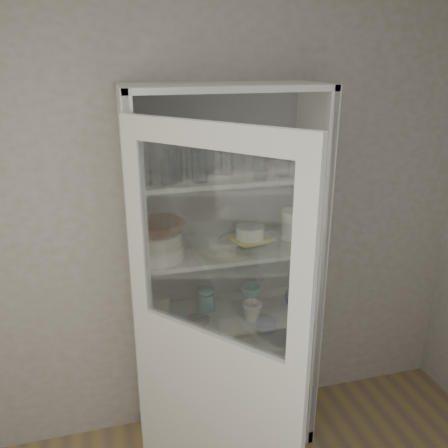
{
  "coord_description": "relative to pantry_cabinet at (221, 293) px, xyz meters",
  "views": [
    {
      "loc": [
        -0.42,
        -1.0,
        2.23
      ],
      "look_at": [
        0.2,
        1.27,
        1.39
      ],
      "focal_mm": 38.0,
      "sensor_mm": 36.0,
      "label": 1
    }
  ],
  "objects": [
    {
      "name": "cream_bowl",
      "position": [
        -0.35,
        -0.14,
        0.42
      ],
      "size": [
        0.22,
        0.22,
        0.07
      ],
      "primitive_type": "cylinder",
      "rotation": [
        0.0,
        0.0,
        -0.02
      ],
      "color": "beige",
      "rests_on": "plate_stack_front"
    },
    {
      "name": "goblet_2",
      "position": [
        0.02,
        0.06,
        0.8
      ],
      "size": [
        0.07,
        0.07,
        0.16
      ],
      "primitive_type": null,
      "color": "silver",
      "rests_on": "shelf_glass"
    },
    {
      "name": "measuring_cups",
      "position": [
        -0.17,
        -0.15,
        -0.06
      ],
      "size": [
        0.1,
        0.1,
        0.04
      ],
      "primitive_type": "cylinder",
      "color": "#A6A6AC",
      "rests_on": "shelf_mugs"
    },
    {
      "name": "mug_white",
      "position": [
        0.12,
        -0.19,
        -0.03
      ],
      "size": [
        0.11,
        0.11,
        0.1
      ],
      "primitive_type": "imported",
      "rotation": [
        0.0,
        0.0,
        0.02
      ],
      "color": "white",
      "rests_on": "shelf_mugs"
    },
    {
      "name": "grey_bowl_stack",
      "position": [
        0.41,
        -0.05,
        0.4
      ],
      "size": [
        0.14,
        0.14,
        0.16
      ],
      "primitive_type": "cylinder",
      "color": "#BDBDBD",
      "rests_on": "shelf_plates"
    },
    {
      "name": "plate_stack_front",
      "position": [
        -0.35,
        -0.14,
        0.36
      ],
      "size": [
        0.24,
        0.24,
        0.07
      ],
      "primitive_type": "cylinder",
      "color": "white",
      "rests_on": "shelf_plates"
    },
    {
      "name": "teal_jar",
      "position": [
        -0.09,
        -0.01,
        -0.02
      ],
      "size": [
        0.1,
        0.1,
        0.12
      ],
      "color": "teal",
      "rests_on": "shelf_mugs"
    },
    {
      "name": "white_ramekin",
      "position": [
        0.14,
        -0.06,
        0.39
      ],
      "size": [
        0.2,
        0.2,
        0.07
      ],
      "primitive_type": "cylinder",
      "rotation": [
        0.0,
        0.0,
        -0.33
      ],
      "color": "white",
      "rests_on": "yellow_trivet"
    },
    {
      "name": "cream_dish",
      "position": [
        -0.18,
        -0.06,
        -0.44
      ],
      "size": [
        0.27,
        0.27,
        0.07
      ],
      "primitive_type": "imported",
      "rotation": [
        0.0,
        0.0,
        -0.18
      ],
      "color": "beige",
      "rests_on": "shelf_bot"
    },
    {
      "name": "wall_back",
      "position": [
        -0.2,
        0.16,
        0.36
      ],
      "size": [
        3.6,
        0.02,
        2.6
      ],
      "primitive_type": "cube",
      "color": "gray",
      "rests_on": "ground"
    },
    {
      "name": "tumbler_7",
      "position": [
        -0.25,
        -0.09,
        0.8
      ],
      "size": [
        0.09,
        0.09,
        0.15
      ],
      "primitive_type": "cylinder",
      "rotation": [
        0.0,
        0.0,
        0.17
      ],
      "color": "silver",
      "rests_on": "shelf_glass"
    },
    {
      "name": "tumbler_6",
      "position": [
        0.41,
        -0.21,
        0.8
      ],
      "size": [
        0.09,
        0.09,
        0.15
      ],
      "primitive_type": "cylinder",
      "rotation": [
        0.0,
        0.0,
        -0.28
      ],
      "color": "silver",
      "rests_on": "shelf_glass"
    },
    {
      "name": "tumbler_9",
      "position": [
        -0.08,
        -0.05,
        0.79
      ],
      "size": [
        0.09,
        0.09,
        0.14
      ],
      "primitive_type": "cylinder",
      "rotation": [
        0.0,
        0.0,
        -0.33
      ],
      "color": "silver",
      "rests_on": "shelf_glass"
    },
    {
      "name": "mug_blue",
      "position": [
        0.41,
        -0.11,
        -0.03
      ],
      "size": [
        0.15,
        0.15,
        0.09
      ],
      "primitive_type": "imported",
      "rotation": [
        0.0,
        0.0,
        0.33
      ],
      "color": "#0C2D95",
      "rests_on": "shelf_mugs"
    },
    {
      "name": "tumbler_1",
      "position": [
        -0.31,
        -0.21,
        0.78
      ],
      "size": [
        0.08,
        0.08,
        0.12
      ],
      "primitive_type": "cylinder",
      "rotation": [
        0.0,
        0.0,
        0.36
      ],
      "color": "silver",
      "rests_on": "shelf_glass"
    },
    {
      "name": "goblet_1",
      "position": [
        -0.16,
        0.03,
        0.8
      ],
      "size": [
        0.07,
        0.07,
        0.16
      ],
      "primitive_type": null,
      "color": "silver",
      "rests_on": "shelf_glass"
    },
    {
      "name": "tin_box",
      "position": [
        0.17,
        -0.08,
        -0.45
      ],
      "size": [
        0.25,
        0.21,
        0.06
      ],
      "primitive_type": "cube",
      "rotation": [
        0.0,
        0.0,
        0.38
      ],
      "color": "#8D8D9D",
      "rests_on": "shelf_bot"
    },
    {
      "name": "plate_stack_back",
      "position": [
        -0.36,
        0.03,
        0.36
      ],
      "size": [
        0.2,
        0.2,
        0.07
      ],
      "primitive_type": "cylinder",
      "color": "white",
      "rests_on": "shelf_plates"
    },
    {
      "name": "mug_teal",
      "position": [
        0.17,
        -0.01,
        -0.02
      ],
      "size": [
        0.13,
        0.13,
        0.11
      ],
      "primitive_type": "imported",
      "rotation": [
        0.0,
        0.0,
        0.16
      ],
      "color": "teal",
      "rests_on": "shelf_mugs"
    },
    {
      "name": "goblet_3",
      "position": [
        0.32,
        0.06,
        0.81
      ],
      "size": [
        0.08,
        0.08,
        0.17
      ],
      "primitive_type": null,
      "color": "silver",
      "rests_on": "shelf_glass"
    },
    {
      "name": "tumbler_13",
      "position": [
        0.19,
        -0.11,
        0.79
      ],
      "size": [
        0.07,
        0.07,
        0.13
      ],
      "primitive_type": "cylinder",
      "color": "silver",
      "rests_on": "shelf_glass"
    },
    {
      "name": "goblet_0",
      "position": [
        -0.23,
        0.01,
        0.8
      ],
      "size": [
        0.07,
        0.07,
        0.15
      ],
      "primitive_type": null,
      "color": "silver",
      "rests_on": "shelf_glass"
    },
    {
      "name": "white_canister",
      "position": [
        -0.36,
        -0.04,
        -0.01
      ],
      "size": [
        0.14,
        0.14,
        0.14
      ],
      "primitive_type": "cylinder",
      "rotation": [
        0.0,
        0.0,
        0.21
      ],
      "color": "white",
      "rests_on": "shelf_mugs"
    },
    {
      "name": "tumbler_3",
      "position": [
        -0.16,
        -0.2,
        0.8
      ],
      "size": [
        0.09,
        0.09,
        0.15
      ],
      "primitive_type": "cylinder",
      "rotation": [
        0.0,
        0.0,
        0.24
      ],
      "color": "silver",
      "rests_on": "shelf_glass"
    },
    {
      "name": "yellow_trivet",
      "position": [
        0.14,
        -0.06,
        0.35
      ],
      "size": [
        0.22,
        0.22,
        0.01
      ],
      "primitive_type": "cube",
      "rotation": [
        0.0,
        0.0,
        0.26
      ],
      "color": "gold",
      "rests_on": "glass_platter"
    },
    {
      "name": "tumbler_8",
      "position": [
        -0.27,
        -0.08,
        0.8
      ],
      "size": [
        0.09,
        0.09,
        0.15
      ],
      "primitive_type": "cylinder",
      "rotation": [
        0.0,
        0.0,
        0.27
      ],
      "color": "silver",
      "rests_on": "shelf_glass"
    },
    {
      "name": "tumbler_2",
      "position": [
        -0.27,
        -0.17,
        0.79
      ],
      "size": [
        0.08,
        0.08,
        0.14
      ],
      "primitive_type": "cylinder",
      "rotation": [
        0.0,
        0.0,
        -0.09
      ],
      "color": "silver",
      "rests_on": "shelf_glass"
    },
    {
      "name": "terracotta_bowl",
      "position": [
        -0.35,
        -0.14,
        0.49
      ],
      "size": [
        0.31,
        0.31,
        0.06
      ],
      "primitive_type": "imported",
      "rotation": [
        0.0,
        0.0,
        0.28
      ],
      "color": "brown",
      "rests_on": "cream_bowl"
    },
    {
      "name": "pantry_cabinet",
      "position": [
        0.0,
        0.0,
        0.0
      ],
      "size": [
        1.0,
        0.45,
        2.1
      ],
      "color": "silver",
      "rests_on": "floor"
    },
    {
      "name": "tumbler_10",
      "position": [
        0.01,
        -0.09,
        0.79
      ],
      "size": [
        0.09,
        0.09,
        0.14
      ],
      "primitive_type": "cylinder",
      "rotation": [
        0.0,
        0.0,
        0.31
      ],
      "color": "silver",
      "rests_on": "shelf_glass"
    },
    {
      "name": "tumbler_5",
      "position": [
        0.26,
        -0.2,
        0.79
      ],
      "size": [
        0.08,
        0.08,
        0.15
      ],
      "primitive_type": "cylinder",
      "rotation": [
        0.0,
        0.0,
        -0.12
      ],
      "color": "silver",
      "rests_on": "shelf_glass"
    },
    {
      "name": "tumbler_0",
      "position": [
        -0.41,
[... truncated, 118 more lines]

